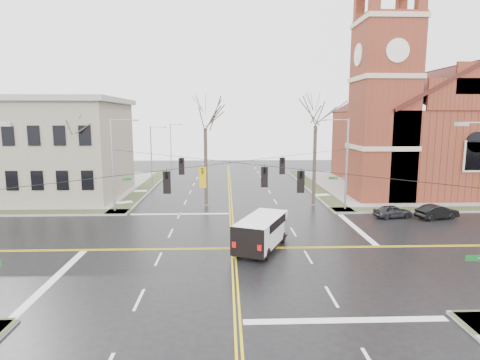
{
  "coord_description": "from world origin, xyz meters",
  "views": [
    {
      "loc": [
        -0.49,
        -27.59,
        9.26
      ],
      "look_at": [
        0.7,
        6.0,
        4.02
      ],
      "focal_mm": 30.0,
      "sensor_mm": 36.0,
      "label": 1
    }
  ],
  "objects_px": {
    "church": "(417,124)",
    "signal_pole_nw": "(114,162)",
    "parked_car_a": "(393,211)",
    "streetlight_north_b": "(172,143)",
    "tree_nw_far": "(80,131)",
    "cargo_van": "(263,230)",
    "tree_nw_near": "(205,123)",
    "parked_car_b": "(437,212)",
    "tree_ne": "(316,121)",
    "streetlight_north_a": "(152,153)",
    "signal_pole_ne": "(345,162)"
  },
  "relations": [
    {
      "from": "parked_car_b",
      "to": "tree_nw_near",
      "type": "distance_m",
      "value": 23.95
    },
    {
      "from": "signal_pole_ne",
      "to": "signal_pole_nw",
      "type": "relative_size",
      "value": 1.0
    },
    {
      "from": "parked_car_b",
      "to": "signal_pole_nw",
      "type": "bearing_deg",
      "value": 67.83
    },
    {
      "from": "streetlight_north_a",
      "to": "tree_ne",
      "type": "xyz_separation_m",
      "value": [
        19.5,
        -13.93,
        4.49
      ]
    },
    {
      "from": "tree_nw_near",
      "to": "church",
      "type": "bearing_deg",
      "value": 21.01
    },
    {
      "from": "church",
      "to": "signal_pole_ne",
      "type": "relative_size",
      "value": 3.06
    },
    {
      "from": "signal_pole_ne",
      "to": "church",
      "type": "bearing_deg",
      "value": 44.66
    },
    {
      "from": "church",
      "to": "signal_pole_nw",
      "type": "bearing_deg",
      "value": -159.79
    },
    {
      "from": "signal_pole_ne",
      "to": "tree_ne",
      "type": "relative_size",
      "value": 0.73
    },
    {
      "from": "church",
      "to": "tree_nw_far",
      "type": "bearing_deg",
      "value": -164.05
    },
    {
      "from": "streetlight_north_a",
      "to": "parked_car_a",
      "type": "distance_m",
      "value": 32.56
    },
    {
      "from": "church",
      "to": "cargo_van",
      "type": "distance_m",
      "value": 34.29
    },
    {
      "from": "tree_nw_far",
      "to": "cargo_van",
      "type": "bearing_deg",
      "value": -37.8
    },
    {
      "from": "streetlight_north_b",
      "to": "tree_nw_near",
      "type": "height_order",
      "value": "tree_nw_near"
    },
    {
      "from": "tree_nw_near",
      "to": "tree_ne",
      "type": "height_order",
      "value": "tree_ne"
    },
    {
      "from": "streetlight_north_a",
      "to": "parked_car_a",
      "type": "relative_size",
      "value": 2.27
    },
    {
      "from": "church",
      "to": "tree_ne",
      "type": "height_order",
      "value": "church"
    },
    {
      "from": "parked_car_a",
      "to": "parked_car_b",
      "type": "xyz_separation_m",
      "value": [
        3.93,
        -0.58,
        0.05
      ]
    },
    {
      "from": "tree_nw_far",
      "to": "tree_ne",
      "type": "xyz_separation_m",
      "value": [
        23.95,
        0.68,
        0.98
      ]
    },
    {
      "from": "tree_nw_near",
      "to": "tree_ne",
      "type": "xyz_separation_m",
      "value": [
        11.45,
        -0.2,
        0.23
      ]
    },
    {
      "from": "streetlight_north_a",
      "to": "parked_car_b",
      "type": "height_order",
      "value": "streetlight_north_a"
    },
    {
      "from": "streetlight_north_b",
      "to": "parked_car_b",
      "type": "height_order",
      "value": "streetlight_north_b"
    },
    {
      "from": "signal_pole_ne",
      "to": "cargo_van",
      "type": "distance_m",
      "value": 15.14
    },
    {
      "from": "cargo_van",
      "to": "tree_ne",
      "type": "xyz_separation_m",
      "value": [
        6.74,
        14.03,
        7.6
      ]
    },
    {
      "from": "streetlight_north_a",
      "to": "cargo_van",
      "type": "height_order",
      "value": "streetlight_north_a"
    },
    {
      "from": "cargo_van",
      "to": "tree_nw_far",
      "type": "distance_m",
      "value": 22.76
    },
    {
      "from": "church",
      "to": "parked_car_b",
      "type": "xyz_separation_m",
      "value": [
        -5.75,
        -16.93,
        -7.78
      ]
    },
    {
      "from": "streetlight_north_b",
      "to": "tree_nw_far",
      "type": "distance_m",
      "value": 35.07
    },
    {
      "from": "streetlight_north_a",
      "to": "cargo_van",
      "type": "distance_m",
      "value": 30.89
    },
    {
      "from": "cargo_van",
      "to": "tree_nw_far",
      "type": "xyz_separation_m",
      "value": [
        -17.21,
        13.35,
        6.62
      ]
    },
    {
      "from": "tree_nw_near",
      "to": "parked_car_b",
      "type": "bearing_deg",
      "value": -16.55
    },
    {
      "from": "cargo_van",
      "to": "parked_car_a",
      "type": "relative_size",
      "value": 1.82
    },
    {
      "from": "signal_pole_nw",
      "to": "tree_nw_near",
      "type": "bearing_deg",
      "value": 17.64
    },
    {
      "from": "signal_pole_nw",
      "to": "parked_car_b",
      "type": "xyz_separation_m",
      "value": [
        30.33,
        -3.65,
        -4.29
      ]
    },
    {
      "from": "tree_nw_near",
      "to": "tree_ne",
      "type": "relative_size",
      "value": 0.97
    },
    {
      "from": "streetlight_north_a",
      "to": "tree_nw_far",
      "type": "xyz_separation_m",
      "value": [
        -4.45,
        -14.61,
        3.5
      ]
    },
    {
      "from": "streetlight_north_a",
      "to": "streetlight_north_b",
      "type": "bearing_deg",
      "value": 90.0
    },
    {
      "from": "signal_pole_nw",
      "to": "streetlight_north_a",
      "type": "xyz_separation_m",
      "value": [
        0.67,
        16.5,
        -0.48
      ]
    },
    {
      "from": "tree_ne",
      "to": "streetlight_north_b",
      "type": "bearing_deg",
      "value": 119.89
    },
    {
      "from": "streetlight_north_b",
      "to": "signal_pole_nw",
      "type": "bearing_deg",
      "value": -91.05
    },
    {
      "from": "parked_car_a",
      "to": "signal_pole_nw",
      "type": "bearing_deg",
      "value": 74.31
    },
    {
      "from": "signal_pole_ne",
      "to": "cargo_van",
      "type": "bearing_deg",
      "value": -128.82
    },
    {
      "from": "signal_pole_ne",
      "to": "tree_nw_near",
      "type": "relative_size",
      "value": 0.75
    },
    {
      "from": "church",
      "to": "signal_pole_nw",
      "type": "xyz_separation_m",
      "value": [
        -36.09,
        -13.28,
        -3.48
      ]
    },
    {
      "from": "signal_pole_nw",
      "to": "cargo_van",
      "type": "xyz_separation_m",
      "value": [
        13.42,
        -11.46,
        -3.6
      ]
    },
    {
      "from": "streetlight_north_b",
      "to": "tree_nw_far",
      "type": "height_order",
      "value": "tree_nw_far"
    },
    {
      "from": "streetlight_north_b",
      "to": "cargo_van",
      "type": "bearing_deg",
      "value": -75.11
    },
    {
      "from": "tree_ne",
      "to": "parked_car_a",
      "type": "bearing_deg",
      "value": -42.17
    },
    {
      "from": "streetlight_north_b",
      "to": "parked_car_b",
      "type": "distance_m",
      "value": 50.06
    },
    {
      "from": "signal_pole_ne",
      "to": "streetlight_north_b",
      "type": "distance_m",
      "value": 42.61
    }
  ]
}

